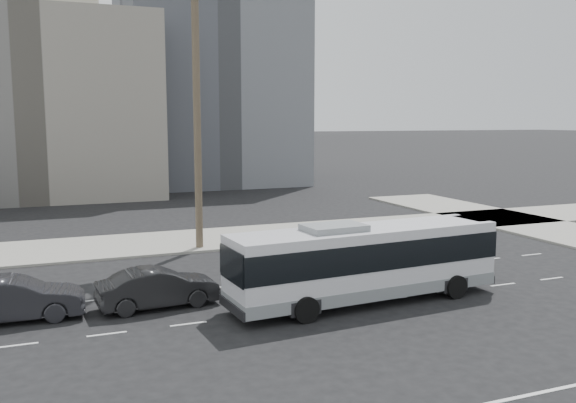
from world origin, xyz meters
TOP-DOWN VIEW (x-y plane):
  - ground at (0.00, 0.00)m, footprint 700.00×700.00m
  - sidewalk_north at (0.00, 15.50)m, footprint 120.00×7.00m
  - midrise_beige_west at (-12.00, 45.00)m, footprint 24.00×18.00m
  - midrise_gray_center at (8.00, 52.00)m, footprint 20.00×20.00m
  - civic_tower at (-2.00, 250.00)m, footprint 42.00×42.00m
  - highrise_right at (45.00, 230.00)m, footprint 26.00×26.00m
  - highrise_far at (70.00, 260.00)m, footprint 22.00×22.00m
  - city_bus at (1.66, 0.08)m, footprint 12.25×3.59m
  - car_a at (-6.67, 2.58)m, footprint 2.14×5.11m
  - car_b at (-12.17, 2.88)m, footprint 2.04×5.30m

SIDE VIEW (x-z plane):
  - ground at x=0.00m, z-range 0.00..0.00m
  - sidewalk_north at x=0.00m, z-range 0.00..0.15m
  - car_a at x=-6.67m, z-range 0.00..1.64m
  - car_b at x=-12.17m, z-range 0.00..1.72m
  - city_bus at x=1.66m, z-range 0.09..3.56m
  - midrise_beige_west at x=-12.00m, z-range 0.00..18.00m
  - midrise_gray_center at x=8.00m, z-range 0.00..26.00m
  - highrise_far at x=70.00m, z-range 0.00..60.00m
  - highrise_right at x=45.00m, z-range 0.00..70.00m
  - civic_tower at x=-2.00m, z-range -25.67..103.33m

